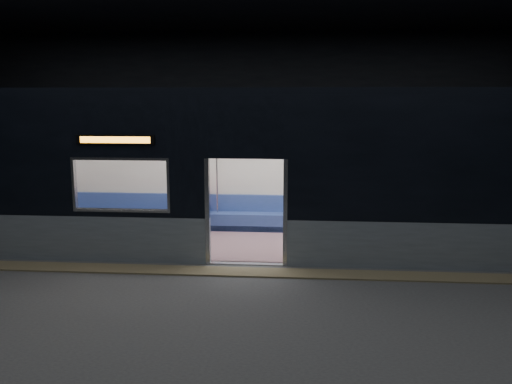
# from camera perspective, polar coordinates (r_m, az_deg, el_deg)

# --- Properties ---
(station_floor) EXTENTS (24.00, 14.00, 0.01)m
(station_floor) POSITION_cam_1_polar(r_m,az_deg,el_deg) (9.52, -1.66, -9.59)
(station_floor) COLOR #47494C
(station_floor) RESTS_ON ground
(station_envelope) EXTENTS (24.00, 14.00, 5.00)m
(station_envelope) POSITION_cam_1_polar(r_m,az_deg,el_deg) (8.97, -1.78, 13.04)
(station_envelope) COLOR black
(station_envelope) RESTS_ON station_floor
(tactile_strip) EXTENTS (22.80, 0.50, 0.03)m
(tactile_strip) POSITION_cam_1_polar(r_m,az_deg,el_deg) (10.03, -1.31, -8.43)
(tactile_strip) COLOR #8C7F59
(tactile_strip) RESTS_ON station_floor
(metro_car) EXTENTS (18.00, 3.04, 3.35)m
(metro_car) POSITION_cam_1_polar(r_m,az_deg,el_deg) (11.57, -0.32, 3.39)
(metro_car) COLOR #8B98A6
(metro_car) RESTS_ON station_floor
(passenger) EXTENTS (0.49, 0.79, 1.49)m
(passenger) POSITION_cam_1_polar(r_m,az_deg,el_deg) (12.90, -6.24, -0.45)
(passenger) COLOR black
(passenger) RESTS_ON metro_car
(handbag) EXTENTS (0.36, 0.32, 0.17)m
(handbag) POSITION_cam_1_polar(r_m,az_deg,el_deg) (12.69, -6.66, -1.25)
(handbag) COLOR black
(handbag) RESTS_ON passenger
(transit_map) EXTENTS (0.97, 0.03, 0.63)m
(transit_map) POSITION_cam_1_polar(r_m,az_deg,el_deg) (13.48, 21.90, 2.00)
(transit_map) COLOR white
(transit_map) RESTS_ON metro_car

